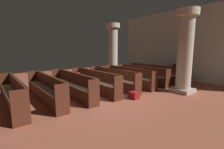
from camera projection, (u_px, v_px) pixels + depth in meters
The scene contains 15 objects.
ground_plane at pixel (108, 94), 7.13m from camera, with size 19.20×19.20×0.00m, color #AD5B42.
back_wall at pixel (182, 45), 10.49m from camera, with size 10.00×0.16×4.50m, color beige.
pew_row_0 at pixel (153, 72), 10.25m from camera, with size 3.63×0.47×0.98m.
pew_row_1 at pixel (141, 74), 9.58m from camera, with size 3.63×0.46×0.98m.
pew_row_2 at pixel (128, 76), 8.90m from camera, with size 3.63×0.46×0.98m.
pew_row_3 at pixel (112, 78), 8.23m from camera, with size 3.63×0.47×0.98m.
pew_row_4 at pixel (94, 81), 7.55m from camera, with size 3.63×0.46×0.98m.
pew_row_5 at pixel (72, 84), 6.88m from camera, with size 3.63×0.47×0.98m.
pew_row_6 at pixel (45, 88), 6.21m from camera, with size 3.63×0.46×0.98m.
pew_row_7 at pixel (12, 92), 5.53m from camera, with size 3.63×0.46×0.98m.
pillar_aisle_side at pixel (185, 50), 7.25m from camera, with size 0.96×0.96×3.72m.
pillar_far_side at pixel (113, 50), 11.29m from camera, with size 0.96×0.96×3.72m.
lectern at pixel (175, 74), 10.15m from camera, with size 0.48×0.45×1.08m.
hymn_book at pixel (77, 73), 6.81m from camera, with size 0.17×0.21×0.04m, color maroon.
kneeler_box_red at pixel (134, 95), 6.52m from camera, with size 0.37×0.30×0.28m, color maroon.
Camera 1 is at (5.53, -4.13, 2.00)m, focal length 25.80 mm.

